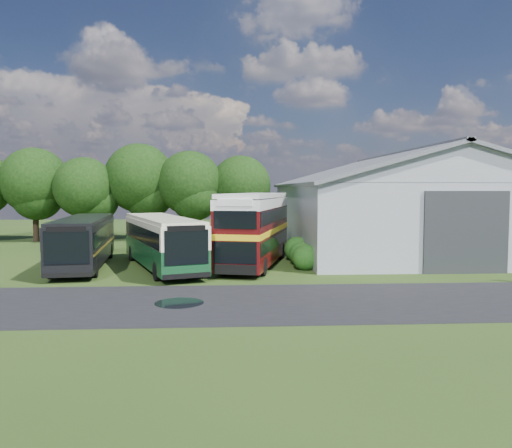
{
  "coord_description": "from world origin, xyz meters",
  "views": [
    {
      "loc": [
        0.67,
        -25.14,
        5.1
      ],
      "look_at": [
        2.57,
        8.0,
        2.78
      ],
      "focal_mm": 35.0,
      "sensor_mm": 36.0,
      "label": 1
    }
  ],
  "objects": [
    {
      "name": "tree_left_a",
      "position": [
        -18.0,
        24.5,
        5.87
      ],
      "size": [
        6.46,
        6.46,
        9.12
      ],
      "color": "black",
      "rests_on": "ground"
    },
    {
      "name": "tree_right_b",
      "position": [
        2.0,
        24.6,
        5.44
      ],
      "size": [
        5.98,
        5.98,
        8.45
      ],
      "color": "black",
      "rests_on": "ground"
    },
    {
      "name": "bus_maroon_double",
      "position": [
        2.49,
        7.84,
        2.41
      ],
      "size": [
        5.58,
        11.58,
        4.83
      ],
      "rotation": [
        0.0,
        0.0,
        -0.25
      ],
      "color": "black",
      "rests_on": "ground"
    },
    {
      "name": "storage_shed",
      "position": [
        15.0,
        15.98,
        4.17
      ],
      "size": [
        18.8,
        24.8,
        8.15
      ],
      "color": "gray",
      "rests_on": "ground"
    },
    {
      "name": "tree_right_a",
      "position": [
        -3.0,
        23.8,
        5.69
      ],
      "size": [
        6.26,
        6.26,
        8.83
      ],
      "color": "black",
      "rests_on": "ground"
    },
    {
      "name": "puddle",
      "position": [
        -1.5,
        -3.0,
        0.0
      ],
      "size": [
        2.2,
        2.2,
        0.01
      ],
      "primitive_type": "cylinder",
      "color": "black",
      "rests_on": "ground"
    },
    {
      "name": "bus_green_single",
      "position": [
        -3.53,
        6.96,
        1.77
      ],
      "size": [
        6.7,
        12.28,
        3.32
      ],
      "rotation": [
        0.0,
        0.0,
        0.35
      ],
      "color": "black",
      "rests_on": "ground"
    },
    {
      "name": "shrub_back",
      "position": [
        5.6,
        10.0,
        0.0
      ],
      "size": [
        1.8,
        1.8,
        1.8
      ],
      "primitive_type": "sphere",
      "color": "#194714",
      "rests_on": "ground"
    },
    {
      "name": "tree_left_b",
      "position": [
        -13.0,
        23.5,
        5.25
      ],
      "size": [
        5.78,
        5.78,
        8.16
      ],
      "color": "black",
      "rests_on": "ground"
    },
    {
      "name": "ground",
      "position": [
        0.0,
        0.0,
        0.0
      ],
      "size": [
        120.0,
        120.0,
        0.0
      ],
      "primitive_type": "plane",
      "color": "#243B12",
      "rests_on": "ground"
    },
    {
      "name": "shrub_mid",
      "position": [
        5.6,
        8.0,
        0.0
      ],
      "size": [
        1.6,
        1.6,
        1.6
      ],
      "primitive_type": "sphere",
      "color": "#194714",
      "rests_on": "ground"
    },
    {
      "name": "bus_dark_single",
      "position": [
        -8.7,
        7.82,
        1.73
      ],
      "size": [
        4.17,
        12.02,
        3.25
      ],
      "rotation": [
        0.0,
        0.0,
        0.13
      ],
      "color": "black",
      "rests_on": "ground"
    },
    {
      "name": "asphalt_road",
      "position": [
        3.0,
        -3.0,
        0.0
      ],
      "size": [
        60.0,
        8.0,
        0.02
      ],
      "primitive_type": "cube",
      "color": "black",
      "rests_on": "ground"
    },
    {
      "name": "shrub_front",
      "position": [
        5.6,
        6.0,
        0.0
      ],
      "size": [
        1.7,
        1.7,
        1.7
      ],
      "primitive_type": "sphere",
      "color": "#194714",
      "rests_on": "ground"
    },
    {
      "name": "tree_mid",
      "position": [
        -8.0,
        24.8,
        6.18
      ],
      "size": [
        6.8,
        6.8,
        9.6
      ],
      "color": "black",
      "rests_on": "ground"
    }
  ]
}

